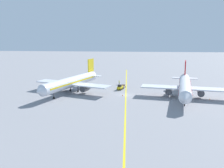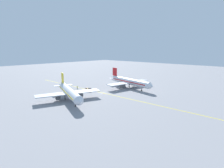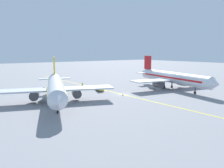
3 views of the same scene
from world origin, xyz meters
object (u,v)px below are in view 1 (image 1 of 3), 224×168
at_px(airplane_at_gate, 185,86).
at_px(traffic_cone_mid_apron, 210,99).
at_px(traffic_cone_near_nose, 123,95).
at_px(airplane_adjacent_stand, 71,82).
at_px(baggage_tug_white, 120,87).
at_px(baggage_cart_trailing, 123,86).
at_px(ground_crew_worker, 119,82).

bearing_deg(airplane_at_gate, traffic_cone_mid_apron, 164.61).
bearing_deg(traffic_cone_near_nose, traffic_cone_mid_apron, 174.45).
relative_size(airplane_adjacent_stand, baggage_tug_white, 10.41).
distance_m(baggage_tug_white, baggage_cart_trailing, 3.30).
relative_size(baggage_tug_white, ground_crew_worker, 1.96).
bearing_deg(traffic_cone_near_nose, baggage_tug_white, -81.77).
bearing_deg(traffic_cone_near_nose, airplane_at_gate, 178.26).
height_order(baggage_cart_trailing, traffic_cone_mid_apron, baggage_cart_trailing).
bearing_deg(airplane_adjacent_stand, traffic_cone_near_nose, 169.15).
bearing_deg(baggage_cart_trailing, traffic_cone_near_nose, 92.20).
height_order(airplane_at_gate, traffic_cone_mid_apron, airplane_at_gate).
bearing_deg(ground_crew_worker, baggage_cart_trailing, 105.45).
distance_m(baggage_cart_trailing, ground_crew_worker, 6.74).
distance_m(airplane_at_gate, traffic_cone_mid_apron, 8.50).
bearing_deg(airplane_adjacent_stand, baggage_cart_trailing, -151.98).
height_order(airplane_at_gate, baggage_tug_white, airplane_at_gate).
height_order(baggage_cart_trailing, traffic_cone_near_nose, baggage_cart_trailing).
distance_m(baggage_cart_trailing, traffic_cone_mid_apron, 31.98).
distance_m(airplane_adjacent_stand, baggage_cart_trailing, 20.06).
distance_m(ground_crew_worker, traffic_cone_near_nose, 19.41).
bearing_deg(baggage_tug_white, baggage_cart_trailing, -105.77).
xyz_separation_m(airplane_at_gate, baggage_tug_white, (21.39, -10.21, -2.81)).
relative_size(airplane_at_gate, baggage_cart_trailing, 12.29).
relative_size(traffic_cone_near_nose, traffic_cone_mid_apron, 1.00).
height_order(airplane_at_gate, airplane_adjacent_stand, same).
distance_m(baggage_tug_white, traffic_cone_mid_apron, 31.40).
relative_size(baggage_cart_trailing, ground_crew_worker, 1.72).
height_order(airplane_adjacent_stand, traffic_cone_mid_apron, airplane_adjacent_stand).
relative_size(airplane_at_gate, traffic_cone_near_nose, 64.41).
relative_size(baggage_tug_white, baggage_cart_trailing, 1.14).
bearing_deg(airplane_at_gate, airplane_adjacent_stand, -6.10).
xyz_separation_m(airplane_adjacent_stand, baggage_tug_white, (-16.62, -6.15, -2.81)).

